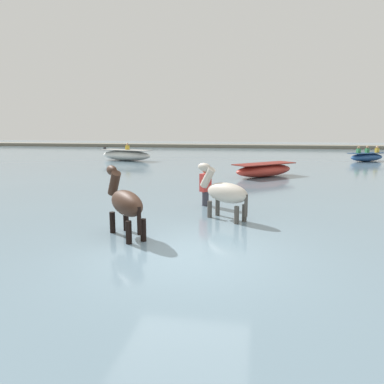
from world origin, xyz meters
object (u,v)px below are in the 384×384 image
Objects in this scene: boat_mid_channel at (367,157)px; person_onlooker_left at (205,192)px; horse_trailing_dark_bay at (125,205)px; boat_far_offshore at (264,170)px; boat_distant_west at (126,155)px; horse_lead_pinto at (225,194)px.

person_onlooker_left is (-9.15, -16.64, 0.11)m from boat_mid_channel.
horse_trailing_dark_bay reaches higher than boat_far_offshore.
boat_mid_channel is at bearing 7.82° from boat_distant_west.
boat_far_offshore is at bearing 73.26° from horse_trailing_dark_bay.
person_onlooker_left is at bearing -61.61° from boat_distant_west.
boat_distant_west is at bearing 118.06° from horse_lead_pinto.
boat_far_offshore is at bearing 75.10° from person_onlooker_left.
horse_lead_pinto reaches higher than boat_distant_west.
boat_mid_channel is 1.81× the size of person_onlooker_left.
horse_trailing_dark_bay is 3.67m from person_onlooker_left.
boat_far_offshore is 1.09× the size of boat_mid_channel.
horse_lead_pinto is 1.13× the size of person_onlooker_left.
person_onlooker_left is at bearing 114.81° from horse_lead_pinto.
person_onlooker_left is (-0.71, 1.55, -0.23)m from horse_lead_pinto.
horse_trailing_dark_bay is 0.60× the size of boat_far_offshore.
horse_lead_pinto is 20.05m from boat_mid_channel.
horse_trailing_dark_bay is at bearing -106.74° from boat_far_offshore.
horse_trailing_dark_bay is 11.00m from boat_far_offshore.
boat_mid_channel is (7.26, 9.54, -0.01)m from boat_far_offshore.
horse_trailing_dark_bay is (-1.99, -1.88, 0.05)m from horse_lead_pinto.
horse_lead_pinto is at bearing -114.88° from boat_mid_channel.
person_onlooker_left is (-1.89, -7.10, 0.11)m from boat_far_offshore.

